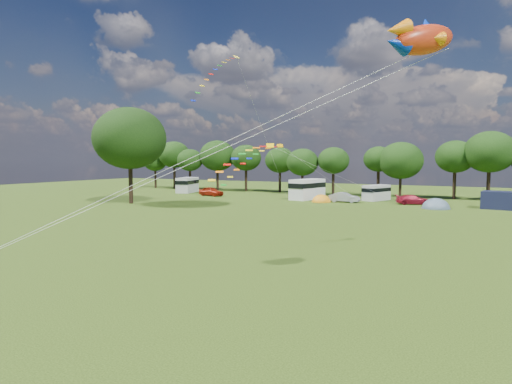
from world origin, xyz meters
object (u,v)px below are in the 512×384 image
at_px(campervan_a, 187,184).
at_px(car_c, 413,200).
at_px(car_a, 211,191).
at_px(campervan_c, 376,192).
at_px(campervan_b, 307,188).
at_px(car_b, 344,197).
at_px(tent_orange, 321,202).
at_px(fish_kite, 419,39).
at_px(big_tree, 130,138).
at_px(tent_greyblue, 436,208).

bearing_deg(campervan_a, car_c, -108.55).
distance_m(car_a, campervan_c, 26.79).
height_order(campervan_b, campervan_c, campervan_b).
height_order(car_b, tent_orange, car_b).
distance_m(campervan_a, tent_orange, 28.60).
relative_size(campervan_b, campervan_c, 1.32).
bearing_deg(fish_kite, big_tree, 99.48).
bearing_deg(campervan_b, tent_greyblue, -90.05).
relative_size(campervan_a, tent_greyblue, 1.60).
bearing_deg(car_c, fish_kite, 168.53).
bearing_deg(campervan_a, car_b, -112.65).
height_order(car_a, car_c, car_a).
relative_size(car_a, car_b, 1.15).
bearing_deg(car_b, tent_greyblue, -102.03).
bearing_deg(big_tree, car_a, 78.85).
bearing_deg(fish_kite, campervan_c, 56.30).
distance_m(tent_greyblue, fish_kite, 41.10).
distance_m(car_c, campervan_a, 40.24).
bearing_deg(fish_kite, car_b, 62.12).
bearing_deg(campervan_b, big_tree, 144.44).
bearing_deg(tent_orange, campervan_a, 168.27).
bearing_deg(tent_greyblue, big_tree, -161.55).
height_order(car_b, fish_kite, fish_kite).
distance_m(car_a, car_c, 32.03).
height_order(car_b, campervan_c, campervan_c).
relative_size(car_a, car_c, 1.06).
height_order(car_b, car_c, car_b).
bearing_deg(big_tree, campervan_a, 104.23).
xyz_separation_m(big_tree, fish_kite, (40.59, -26.85, 1.69)).
bearing_deg(car_c, tent_orange, 83.69).
distance_m(campervan_a, campervan_c, 34.47).
bearing_deg(campervan_b, tent_orange, -120.11).
bearing_deg(fish_kite, campervan_a, 87.30).
xyz_separation_m(big_tree, car_c, (35.07, 16.71, -8.37)).
distance_m(campervan_b, tent_greyblue, 19.27).
xyz_separation_m(car_a, fish_kite, (37.53, -42.39, 9.94)).
xyz_separation_m(tent_orange, tent_greyblue, (15.36, -1.27, -0.00)).
distance_m(campervan_c, tent_greyblue, 11.64).
relative_size(big_tree, car_a, 2.89).
height_order(campervan_c, fish_kite, fish_kite).
xyz_separation_m(big_tree, campervan_c, (29.44, 20.22, -7.77)).
relative_size(car_a, tent_orange, 1.52).
bearing_deg(car_a, campervan_a, 71.63).
bearing_deg(car_b, campervan_a, 80.43).
relative_size(big_tree, car_b, 3.32).
relative_size(car_b, campervan_c, 0.78).
xyz_separation_m(car_a, car_c, (32.01, 1.17, -0.11)).
xyz_separation_m(car_c, campervan_a, (-40.11, 3.14, 0.84)).
bearing_deg(tent_greyblue, tent_orange, 175.27).
relative_size(car_b, tent_greyblue, 1.05).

